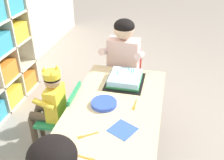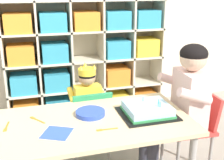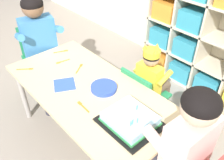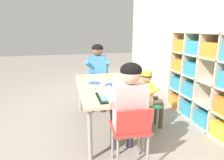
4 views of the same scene
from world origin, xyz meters
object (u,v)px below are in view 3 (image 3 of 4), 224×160
(activity_table, at_px, (89,95))
(classroom_chair_blue, at_px, (142,94))
(guest_at_table_side, at_px, (179,140))
(fork_at_table_front_edge, at_px, (62,62))
(fork_by_napkin, at_px, (79,68))
(fork_near_cake_tray, at_px, (62,51))
(fork_scattered_mid_table, at_px, (83,106))
(paper_plate_stack, at_px, (104,88))
(child_with_crown, at_px, (152,77))
(adult_helper_seated, at_px, (41,42))
(birthday_cake_on_tray, at_px, (130,120))
(fork_near_child_seat, at_px, (26,69))
(classroom_chair_adult_side, at_px, (41,54))

(activity_table, height_order, classroom_chair_blue, classroom_chair_blue)
(guest_at_table_side, bearing_deg, fork_at_table_front_edge, -85.57)
(fork_by_napkin, relative_size, fork_near_cake_tray, 0.96)
(fork_scattered_mid_table, bearing_deg, paper_plate_stack, 103.66)
(classroom_chair_blue, bearing_deg, paper_plate_stack, 77.16)
(child_with_crown, xyz_separation_m, adult_helper_seated, (-0.91, -0.53, 0.16))
(birthday_cake_on_tray, relative_size, fork_scattered_mid_table, 2.73)
(child_with_crown, bearing_deg, activity_table, 73.13)
(fork_at_table_front_edge, bearing_deg, child_with_crown, -40.92)
(fork_at_table_front_edge, bearing_deg, fork_near_child_seat, 169.26)
(classroom_chair_adult_side, bearing_deg, activity_table, -80.70)
(birthday_cake_on_tray, height_order, fork_scattered_mid_table, birthday_cake_on_tray)
(classroom_chair_blue, relative_size, fork_at_table_front_edge, 4.97)
(child_with_crown, bearing_deg, fork_by_napkin, 45.62)
(classroom_chair_blue, height_order, birthday_cake_on_tray, birthday_cake_on_tray)
(classroom_chair_blue, bearing_deg, adult_helper_seated, 22.74)
(activity_table, height_order, guest_at_table_side, guest_at_table_side)
(child_with_crown, relative_size, fork_at_table_front_edge, 6.47)
(activity_table, bearing_deg, birthday_cake_on_tray, -1.36)
(activity_table, bearing_deg, fork_by_napkin, 158.05)
(guest_at_table_side, distance_m, fork_at_table_front_edge, 1.20)
(adult_helper_seated, relative_size, guest_at_table_side, 1.04)
(fork_near_child_seat, distance_m, fork_scattered_mid_table, 0.68)
(child_with_crown, bearing_deg, guest_at_table_side, 139.30)
(fork_scattered_mid_table, bearing_deg, child_with_crown, 90.78)
(child_with_crown, xyz_separation_m, classroom_chair_adult_side, (-1.02, -0.50, -0.04))
(child_with_crown, distance_m, paper_plate_stack, 0.49)
(classroom_chair_blue, xyz_separation_m, fork_by_napkin, (-0.42, -0.35, 0.22))
(child_with_crown, bearing_deg, classroom_chair_blue, 89.81)
(adult_helper_seated, distance_m, guest_at_table_side, 1.51)
(classroom_chair_blue, height_order, fork_near_cake_tray, classroom_chair_blue)
(child_with_crown, relative_size, fork_by_napkin, 6.68)
(child_with_crown, height_order, birthday_cake_on_tray, child_with_crown)
(child_with_crown, height_order, classroom_chair_adult_side, child_with_crown)
(fork_near_cake_tray, bearing_deg, classroom_chair_blue, 134.44)
(guest_at_table_side, distance_m, birthday_cake_on_tray, 0.32)
(classroom_chair_blue, xyz_separation_m, guest_at_table_side, (0.60, -0.38, 0.26))
(classroom_chair_adult_side, bearing_deg, guest_at_table_side, -76.23)
(child_with_crown, distance_m, fork_near_child_seat, 1.06)
(adult_helper_seated, distance_m, fork_scattered_mid_table, 0.90)
(birthday_cake_on_tray, bearing_deg, guest_at_table_side, 16.05)
(guest_at_table_side, xyz_separation_m, fork_by_napkin, (-1.02, 0.03, -0.04))
(adult_helper_seated, bearing_deg, fork_near_cake_tray, -42.24)
(classroom_chair_blue, xyz_separation_m, paper_plate_stack, (-0.07, -0.37, 0.23))
(classroom_chair_blue, xyz_separation_m, fork_near_cake_tray, (-0.75, -0.31, 0.22))
(child_with_crown, bearing_deg, classroom_chair_adult_side, 24.16)
(fork_near_child_seat, bearing_deg, fork_scattered_mid_table, 134.69)
(classroom_chair_blue, distance_m, adult_helper_seated, 1.04)
(activity_table, distance_m, adult_helper_seated, 0.77)
(child_with_crown, height_order, adult_helper_seated, adult_helper_seated)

